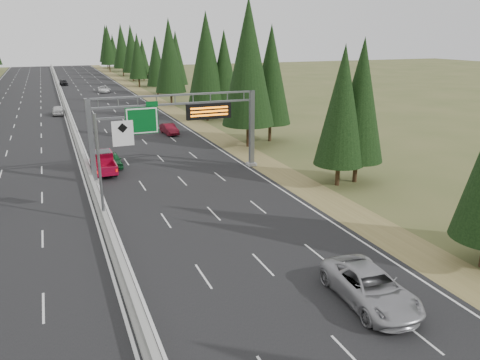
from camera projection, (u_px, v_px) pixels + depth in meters
name	position (u px, v px, depth m)	size (l,w,h in m)	color
road	(67.00, 112.00, 83.04)	(32.00, 260.00, 0.08)	black
shoulder_right	(165.00, 106.00, 89.47)	(3.60, 260.00, 0.06)	olive
median_barrier	(67.00, 110.00, 82.93)	(0.70, 260.00, 0.85)	gray
sign_gantry	(183.00, 121.00, 44.85)	(16.75, 0.98, 7.80)	slate
hov_sign_pole	(107.00, 160.00, 33.25)	(2.80, 0.50, 8.00)	slate
tree_row_right	(199.00, 61.00, 80.08)	(11.74, 239.07, 18.88)	black
silver_minivan	(370.00, 287.00, 23.89)	(2.91, 6.31, 1.75)	#9B9A9E
red_pickup	(102.00, 161.00, 46.76)	(2.13, 5.97, 1.95)	black
car_ahead_green	(112.00, 160.00, 48.44)	(1.70, 4.21, 1.44)	#125025
car_ahead_dkred	(169.00, 129.00, 64.19)	(1.50, 4.31, 1.42)	#5D0D1A
car_ahead_dkgrey	(146.00, 111.00, 78.67)	(2.24, 5.52, 1.60)	black
car_ahead_white	(104.00, 89.00, 109.79)	(2.41, 5.23, 1.45)	white
car_ahead_far	(63.00, 82.00, 124.79)	(1.82, 4.53, 1.54)	black
car_onc_white	(58.00, 110.00, 79.37)	(1.88, 4.67, 1.59)	silver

